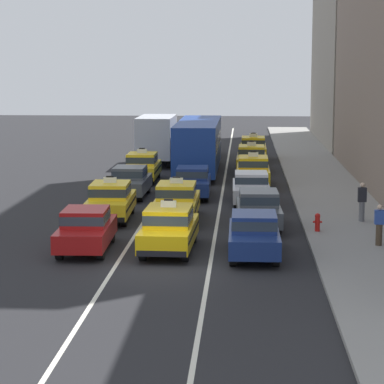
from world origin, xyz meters
The scene contains 24 objects.
ground_plane centered at (0.00, 0.00, 0.00)m, with size 160.00×160.00×0.00m, color #232326.
lane_stripe_left_center centered at (-1.60, 20.00, 0.00)m, with size 0.14×80.00×0.01m, color silver.
lane_stripe_center_right centered at (1.60, 20.00, 0.00)m, with size 0.14×80.00×0.01m, color silver.
sidewalk_curb centered at (7.20, 15.00, 0.07)m, with size 4.00×90.00×0.15m, color gray.
sedan_left_nearest centered at (-3.01, 2.42, 0.85)m, with size 1.89×4.35×1.58m.
taxi_left_second centered at (-3.08, 8.49, 0.88)m, with size 1.95×4.61×1.96m.
sedan_left_third centered at (-3.07, 14.71, 0.85)m, with size 1.80×4.32×1.58m.
taxi_left_fourth centered at (-3.14, 20.39, 0.88)m, with size 1.85×4.57×1.96m.
box_truck_left_fifth centered at (-3.11, 28.90, 1.78)m, with size 2.33×6.97×3.27m.
sedan_left_sixth centered at (-3.10, 36.31, 0.85)m, with size 1.78×4.31×1.58m.
taxi_center_nearest centered at (0.02, 2.51, 0.88)m, with size 1.94×4.61×1.96m.
taxi_center_second centered at (-0.18, 8.49, 0.88)m, with size 1.84×4.57×1.96m.
sedan_center_third centered at (0.12, 14.81, 0.85)m, with size 1.85×4.33×1.58m.
bus_center_fourth centered at (-0.11, 24.52, 1.82)m, with size 2.57×11.21×3.22m.
sedan_center_fifth centered at (-0.02, 34.02, 0.85)m, with size 1.79×4.31×1.58m.
sedan_right_nearest centered at (3.10, 1.88, 0.85)m, with size 1.78×4.31×1.58m.
sedan_right_second centered at (3.35, 7.10, 0.85)m, with size 1.89×4.35×1.58m.
sedan_right_third centered at (3.08, 12.90, 0.85)m, with size 1.82×4.33×1.58m.
taxi_right_fourth centered at (3.24, 19.02, 0.88)m, with size 1.83×4.57×1.96m.
taxi_right_fifth centered at (3.21, 25.08, 0.88)m, with size 1.89×4.59×1.96m.
taxi_right_sixth centered at (3.38, 31.32, 0.88)m, with size 1.85×4.57×1.96m.
pedestrian_near_crosswalk centered at (7.72, 3.35, 0.92)m, with size 0.36×0.24×1.53m.
pedestrian_mid_block centered at (7.74, 8.07, 0.99)m, with size 0.36×0.24×1.66m.
fire_hydrant centered at (5.68, 5.82, 0.55)m, with size 0.36×0.22×0.73m.
Camera 1 is at (2.70, -27.03, 6.84)m, focal length 77.80 mm.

